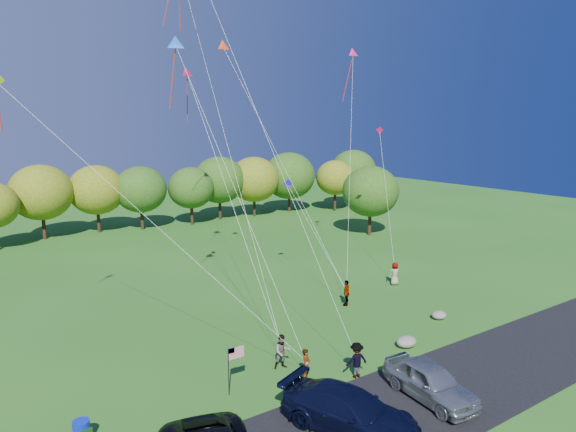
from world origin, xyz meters
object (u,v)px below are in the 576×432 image
Objects in this scene: flyer_b at (282,352)px; minivan_navy at (350,411)px; flyer_e at (395,274)px; minivan_silver at (430,381)px; flyer_c at (357,360)px; flyer_d at (347,293)px; flyer_a at (306,365)px.

minivan_navy is at bearing -81.25° from flyer_b.
flyer_e is at bearing 17.40° from minivan_navy.
flyer_c is (-1.32, 3.31, 0.01)m from minivan_silver.
flyer_b is (0.76, 5.91, -0.02)m from minivan_navy.
flyer_c is at bearing 14.85° from flyer_d.
flyer_c reaches higher than flyer_a.
flyer_e is (14.25, 6.28, -0.01)m from flyer_b.
flyer_c reaches higher than flyer_e.
flyer_c is (2.40, -2.75, 0.00)m from flyer_b.
minivan_silver is at bearing -42.43° from flyer_b.
flyer_d reaches higher than flyer_e.
flyer_a is 1.73m from flyer_b.
flyer_d reaches higher than flyer_b.
minivan_silver is 2.69× the size of flyer_b.
flyer_d is (9.14, 10.86, -0.01)m from minivan_navy.
minivan_navy reaches higher than flyer_a.
flyer_a is at bearing -67.45° from flyer_b.
flyer_e is at bearing -130.30° from flyer_c.
flyer_d is at bearing 2.25° from flyer_a.
flyer_e is (10.53, 12.34, -0.00)m from minivan_silver.
flyer_d reaches higher than flyer_a.
minivan_navy is 1.21× the size of minivan_silver.
flyer_b reaches higher than flyer_a.
flyer_e is at bearing 53.90° from minivan_silver.
flyer_b is 9.74m from flyer_d.
flyer_a is at bearing 133.43° from minivan_silver.
flyer_c is 1.00× the size of flyer_d.
flyer_b is 15.57m from flyer_e.
flyer_b is 3.65m from flyer_c.
flyer_c reaches higher than minivan_silver.
flyer_c reaches higher than minivan_navy.
minivan_silver reaches higher than flyer_a.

